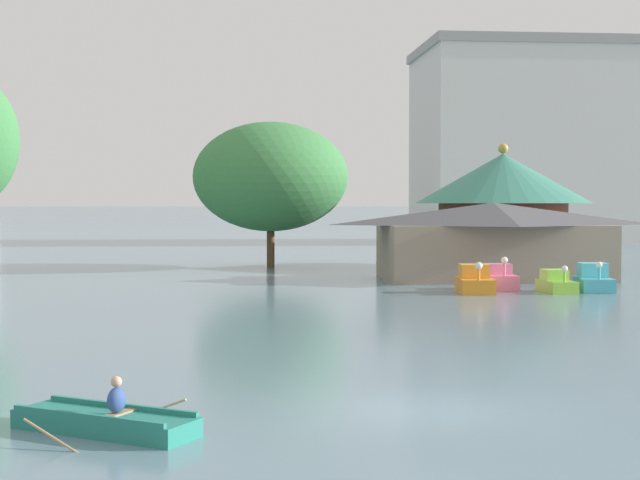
% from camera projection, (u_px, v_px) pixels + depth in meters
% --- Properties ---
extents(ground_plane, '(2000.00, 2000.00, 0.00)m').
position_uv_depth(ground_plane, '(433.00, 411.00, 21.05)').
color(ground_plane, slate).
extents(rowboat_with_rower, '(3.88, 3.36, 1.34)m').
position_uv_depth(rowboat_with_rower, '(106.00, 421.00, 19.08)').
color(rowboat_with_rower, '#237A6B').
rests_on(rowboat_with_rower, ground).
extents(pedal_boat_orange, '(1.88, 2.84, 1.61)m').
position_uv_depth(pedal_boat_orange, '(475.00, 282.00, 48.52)').
color(pedal_boat_orange, orange).
rests_on(pedal_boat_orange, ground).
extents(pedal_boat_pink, '(1.53, 2.36, 1.76)m').
position_uv_depth(pedal_boat_pink, '(499.00, 279.00, 50.41)').
color(pedal_boat_pink, pink).
rests_on(pedal_boat_pink, ground).
extents(pedal_boat_lime, '(1.44, 2.60, 1.42)m').
position_uv_depth(pedal_boat_lime, '(556.00, 283.00, 48.76)').
color(pedal_boat_lime, '#8CCC3F').
rests_on(pedal_boat_lime, ground).
extents(pedal_boat_cyan, '(1.93, 2.78, 1.59)m').
position_uv_depth(pedal_boat_cyan, '(594.00, 280.00, 49.24)').
color(pedal_boat_cyan, '#4CB7CC').
rests_on(pedal_boat_cyan, ground).
extents(boathouse, '(13.91, 7.56, 4.52)m').
position_uv_depth(boathouse, '(493.00, 239.00, 56.86)').
color(boathouse, gray).
rests_on(boathouse, ground).
extents(green_roof_pavilion, '(12.09, 12.09, 8.58)m').
position_uv_depth(green_roof_pavilion, '(503.00, 202.00, 66.81)').
color(green_roof_pavilion, brown).
rests_on(green_roof_pavilion, ground).
extents(shoreline_tree_mid, '(10.71, 10.71, 10.08)m').
position_uv_depth(shoreline_tree_mid, '(271.00, 177.00, 66.92)').
color(shoreline_tree_mid, brown).
rests_on(shoreline_tree_mid, ground).
extents(background_building_block, '(31.19, 18.19, 22.25)m').
position_uv_depth(background_building_block, '(555.00, 144.00, 110.68)').
color(background_building_block, silver).
rests_on(background_building_block, ground).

